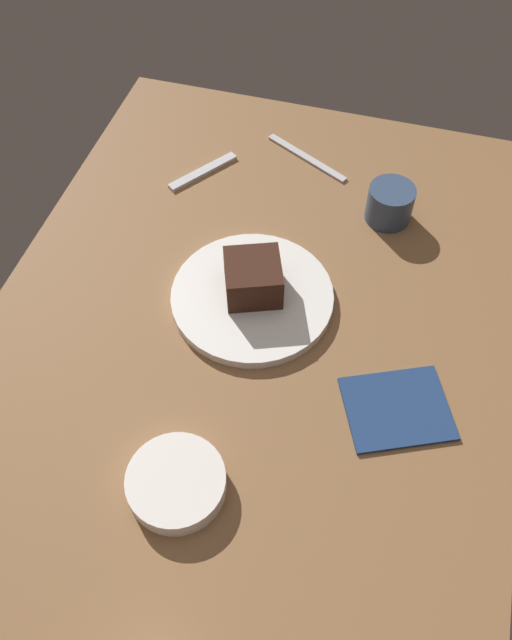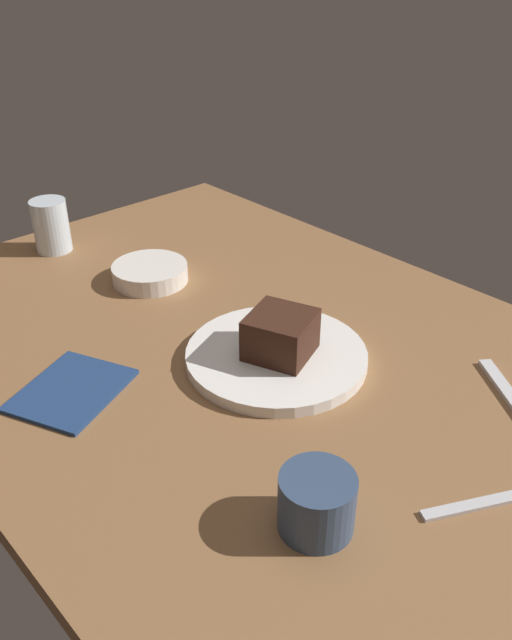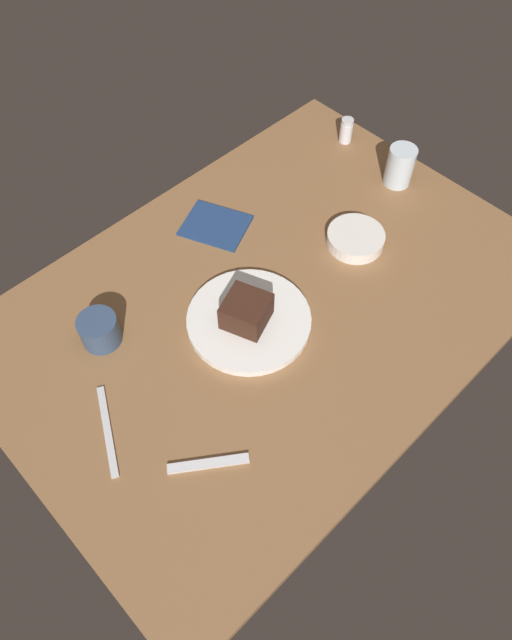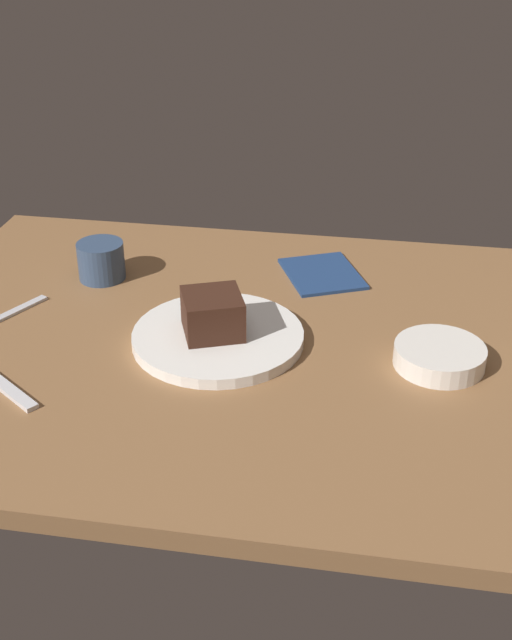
{
  "view_description": "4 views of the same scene",
  "coord_description": "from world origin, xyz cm",
  "px_view_note": "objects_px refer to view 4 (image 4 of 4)",
  "views": [
    {
      "loc": [
        54.56,
        16.89,
        87.43
      ],
      "look_at": [
        -0.42,
        1.38,
        7.82
      ],
      "focal_mm": 36.45,
      "sensor_mm": 36.0,
      "label": 1
    },
    {
      "loc": [
        -63.6,
        54.37,
        57.69
      ],
      "look_at": [
        -3.8,
        -0.53,
        8.7
      ],
      "focal_mm": 36.84,
      "sensor_mm": 36.0,
      "label": 2
    },
    {
      "loc": [
        -55.06,
        -52.54,
        106.07
      ],
      "look_at": [
        -8.01,
        -4.01,
        7.45
      ],
      "focal_mm": 32.89,
      "sensor_mm": 36.0,
      "label": 3
    },
    {
      "loc": [
        16.5,
        -107.08,
        68.26
      ],
      "look_at": [
        -2.12,
        2.47,
        5.34
      ],
      "focal_mm": 46.06,
      "sensor_mm": 36.0,
      "label": 4
    }
  ],
  "objects_px": {
    "dessert_plate": "(218,337)",
    "chocolate_cake_slice": "(213,314)",
    "dessert_spoon": "(5,387)",
    "coffee_cup": "(101,261)",
    "side_bowl": "(439,356)",
    "folded_napkin": "(322,274)"
  },
  "relations": [
    {
      "from": "coffee_cup",
      "to": "dessert_plate",
      "type": "bearing_deg",
      "value": -36.33
    },
    {
      "from": "dessert_plate",
      "to": "dessert_spoon",
      "type": "relative_size",
      "value": 1.76
    },
    {
      "from": "dessert_spoon",
      "to": "folded_napkin",
      "type": "height_order",
      "value": "dessert_spoon"
    },
    {
      "from": "dessert_spoon",
      "to": "coffee_cup",
      "type": "bearing_deg",
      "value": -57.75
    },
    {
      "from": "dessert_plate",
      "to": "chocolate_cake_slice",
      "type": "bearing_deg",
      "value": -176.53
    },
    {
      "from": "dessert_plate",
      "to": "chocolate_cake_slice",
      "type": "distance_m",
      "value": 0.04
    },
    {
      "from": "dessert_plate",
      "to": "chocolate_cake_slice",
      "type": "height_order",
      "value": "chocolate_cake_slice"
    },
    {
      "from": "side_bowl",
      "to": "coffee_cup",
      "type": "distance_m",
      "value": 0.61
    },
    {
      "from": "chocolate_cake_slice",
      "to": "folded_napkin",
      "type": "height_order",
      "value": "chocolate_cake_slice"
    },
    {
      "from": "folded_napkin",
      "to": "chocolate_cake_slice",
      "type": "bearing_deg",
      "value": -118.95
    },
    {
      "from": "chocolate_cake_slice",
      "to": "folded_napkin",
      "type": "xyz_separation_m",
      "value": [
        0.14,
        0.26,
        -0.05
      ]
    },
    {
      "from": "coffee_cup",
      "to": "folded_napkin",
      "type": "bearing_deg",
      "value": 11.12
    },
    {
      "from": "side_bowl",
      "to": "dessert_spoon",
      "type": "bearing_deg",
      "value": -164.69
    },
    {
      "from": "chocolate_cake_slice",
      "to": "dessert_spoon",
      "type": "distance_m",
      "value": 0.32
    },
    {
      "from": "coffee_cup",
      "to": "folded_napkin",
      "type": "height_order",
      "value": "coffee_cup"
    },
    {
      "from": "coffee_cup",
      "to": "dessert_spoon",
      "type": "height_order",
      "value": "coffee_cup"
    },
    {
      "from": "folded_napkin",
      "to": "side_bowl",
      "type": "bearing_deg",
      "value": -53.48
    },
    {
      "from": "side_bowl",
      "to": "folded_napkin",
      "type": "relative_size",
      "value": 0.9
    },
    {
      "from": "coffee_cup",
      "to": "side_bowl",
      "type": "bearing_deg",
      "value": -18.28
    },
    {
      "from": "chocolate_cake_slice",
      "to": "coffee_cup",
      "type": "height_order",
      "value": "chocolate_cake_slice"
    },
    {
      "from": "dessert_plate",
      "to": "coffee_cup",
      "type": "bearing_deg",
      "value": 143.67
    },
    {
      "from": "folded_napkin",
      "to": "dessert_plate",
      "type": "bearing_deg",
      "value": -117.72
    }
  ]
}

